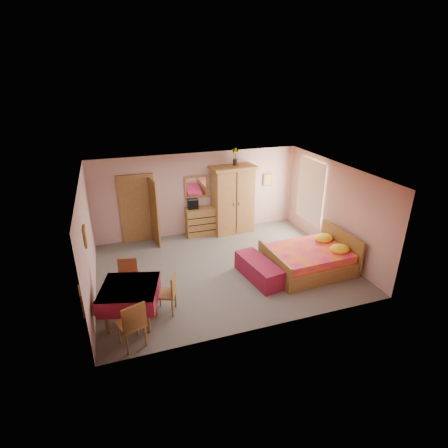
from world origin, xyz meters
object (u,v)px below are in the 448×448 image
object	(u,v)px
chest_of_drawers	(201,221)
chair_east	(165,293)
bench	(259,270)
wall_mirror	(198,186)
stereo	(193,204)
dining_table	(131,303)
bed	(308,253)
sunflower_vase	(235,157)
floor_lamp	(215,206)
chair_west	(94,308)
wardrobe	(233,200)
chair_north	(128,281)
chair_south	(131,323)

from	to	relation	value
chest_of_drawers	chair_east	xyz separation A→B (m)	(-1.76, -3.59, 0.01)
bench	chair_east	distance (m)	2.51
wall_mirror	chair_east	distance (m)	4.32
chest_of_drawers	stereo	xyz separation A→B (m)	(-0.23, 0.06, 0.60)
bench	dining_table	bearing A→B (deg)	-168.68
chest_of_drawers	chair_east	bearing A→B (deg)	-115.03
bed	bench	distance (m)	1.41
bed	chair_east	world-z (taller)	bed
wall_mirror	sunflower_vase	world-z (taller)	sunflower_vase
floor_lamp	chair_east	size ratio (longest dim) A/B	1.92
stereo	chair_west	bearing A→B (deg)	-128.77
wardrobe	dining_table	xyz separation A→B (m)	(-3.52, -3.57, -0.68)
bed	chair_east	xyz separation A→B (m)	(-3.82, -0.56, -0.03)
wall_mirror	stereo	xyz separation A→B (m)	(-0.23, -0.15, -0.49)
chest_of_drawers	dining_table	size ratio (longest dim) A/B	0.86
chair_north	chair_east	size ratio (longest dim) A/B	1.03
dining_table	bed	bearing A→B (deg)	7.73
wall_mirror	dining_table	bearing A→B (deg)	-123.57
chest_of_drawers	floor_lamp	xyz separation A→B (m)	(0.49, 0.11, 0.44)
stereo	chair_north	size ratio (longest dim) A/B	0.33
sunflower_vase	chair_north	size ratio (longest dim) A/B	0.55
wardrobe	chest_of_drawers	bearing A→B (deg)	171.28
wardrobe	bed	xyz separation A→B (m)	(1.03, -2.95, -0.60)
dining_table	bench	bearing A→B (deg)	11.32
wall_mirror	dining_table	distance (m)	4.72
chest_of_drawers	sunflower_vase	size ratio (longest dim) A/B	1.82
floor_lamp	chest_of_drawers	bearing A→B (deg)	-167.12
floor_lamp	chair_south	distance (m)	5.45
stereo	chair_west	size ratio (longest dim) A/B	0.34
dining_table	chair_south	bearing A→B (deg)	-94.86
sunflower_vase	bed	xyz separation A→B (m)	(0.92, -3.03, -1.95)
bed	chair_east	distance (m)	3.87
sunflower_vase	bed	world-z (taller)	sunflower_vase
floor_lamp	chair_south	world-z (taller)	floor_lamp
chair_east	chest_of_drawers	bearing A→B (deg)	-4.30
wall_mirror	bed	size ratio (longest dim) A/B	0.42
wardrobe	chair_east	xyz separation A→B (m)	(-2.79, -3.51, -0.63)
chest_of_drawers	wardrobe	distance (m)	1.22
bed	chair_north	xyz separation A→B (m)	(-4.55, 0.15, -0.01)
stereo	chair_west	world-z (taller)	stereo
chest_of_drawers	chair_west	distance (m)	4.85
chair_west	chair_east	size ratio (longest dim) A/B	1.02
stereo	dining_table	size ratio (longest dim) A/B	0.29
bench	chair_west	world-z (taller)	chair_west
chest_of_drawers	bed	distance (m)	3.66
wall_mirror	chair_east	xyz separation A→B (m)	(-1.76, -3.80, -1.09)
chest_of_drawers	chair_west	world-z (taller)	chair_west
wardrobe	chair_north	distance (m)	4.54
bed	sunflower_vase	bearing A→B (deg)	104.60
chair_north	bed	bearing A→B (deg)	-169.92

